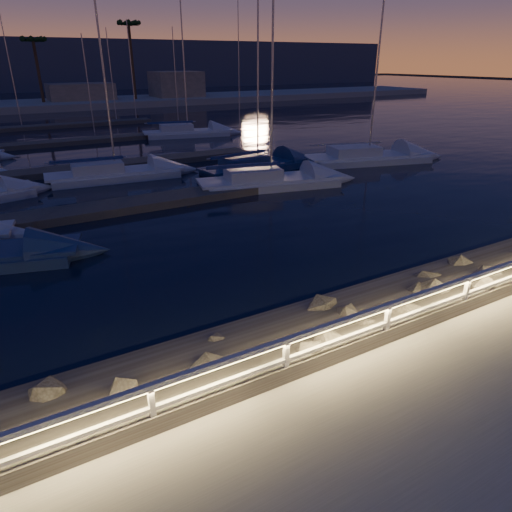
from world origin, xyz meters
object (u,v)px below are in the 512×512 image
at_px(sailboat_h, 255,165).
at_px(sailboat_k, 185,132).
at_px(guard_rail, 355,325).
at_px(sailboat_d, 365,156).
at_px(sailboat_g, 112,173).
at_px(sailboat_c, 267,180).

height_order(sailboat_h, sailboat_k, sailboat_k).
bearing_deg(guard_rail, sailboat_h, 66.08).
bearing_deg(sailboat_h, guard_rail, -122.07).
distance_m(sailboat_d, sailboat_g, 18.06).
bearing_deg(sailboat_c, sailboat_k, 93.94).
distance_m(guard_rail, sailboat_c, 17.75).
xyz_separation_m(sailboat_d, sailboat_g, (-17.57, 4.17, -0.02)).
bearing_deg(sailboat_h, sailboat_c, -118.77).
bearing_deg(sailboat_c, sailboat_h, 82.05).
height_order(sailboat_c, sailboat_h, sailboat_c).
distance_m(guard_rail, sailboat_h, 22.15).
bearing_deg(sailboat_g, sailboat_c, -35.69).
bearing_deg(sailboat_h, sailboat_d, -19.55).
distance_m(sailboat_c, sailboat_g, 10.02).
relative_size(sailboat_c, sailboat_d, 0.90).
xyz_separation_m(guard_rail, sailboat_g, (-0.13, 22.69, -0.93)).
bearing_deg(sailboat_d, sailboat_h, -176.52).
bearing_deg(sailboat_k, sailboat_d, -57.49).
relative_size(guard_rail, sailboat_h, 3.06).
bearing_deg(sailboat_h, sailboat_k, 76.22).
height_order(sailboat_g, sailboat_k, sailboat_k).
relative_size(sailboat_g, sailboat_h, 0.99).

